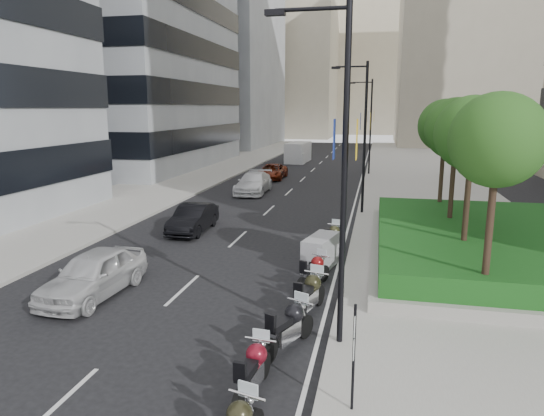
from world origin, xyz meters
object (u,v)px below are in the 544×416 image
(lamp_post_2, at_px, (369,122))
(motorcycle_6, at_px, (332,239))
(car_a, at_px, (94,274))
(car_d, at_px, (272,172))
(lamp_post_0, at_px, (339,161))
(delivery_van, at_px, (298,153))
(lamp_post_1, at_px, (362,130))
(car_b, at_px, (193,218))
(motorcycle_1, at_px, (253,371))
(motorcycle_4, at_px, (314,272))
(parking_sign, at_px, (354,352))
(car_c, at_px, (254,183))
(motorcycle_5, at_px, (321,252))
(motorcycle_3, at_px, (309,295))
(motorcycle_2, at_px, (289,327))

(lamp_post_2, distance_m, motorcycle_6, 26.67)
(car_a, relative_size, car_d, 0.95)
(lamp_post_0, xyz_separation_m, delivery_van, (-8.37, 44.72, -3.98))
(lamp_post_1, bearing_deg, car_a, -118.96)
(car_b, bearing_deg, motorcycle_1, -65.32)
(motorcycle_4, xyz_separation_m, car_a, (-7.28, -2.43, 0.21))
(parking_sign, xyz_separation_m, car_a, (-9.05, 4.83, -0.66))
(motorcycle_6, bearing_deg, car_c, 38.66)
(parking_sign, xyz_separation_m, motorcycle_4, (-1.76, 7.27, -0.87))
(motorcycle_5, bearing_deg, car_d, 29.84)
(car_c, bearing_deg, lamp_post_2, 54.22)
(parking_sign, relative_size, car_d, 0.51)
(parking_sign, bearing_deg, car_b, 122.90)
(motorcycle_3, xyz_separation_m, car_d, (-7.48, 28.62, 0.02))
(car_d, bearing_deg, motorcycle_4, -75.00)
(motorcycle_5, relative_size, car_b, 0.54)
(lamp_post_1, height_order, motorcycle_4, lamp_post_1)
(motorcycle_1, bearing_deg, motorcycle_6, 2.08)
(motorcycle_2, distance_m, car_c, 24.47)
(lamp_post_1, relative_size, delivery_van, 1.59)
(motorcycle_6, height_order, delivery_van, delivery_van)
(parking_sign, xyz_separation_m, car_c, (-8.84, 25.96, -0.68))
(car_a, distance_m, car_d, 28.65)
(motorcycle_3, relative_size, car_a, 0.52)
(motorcycle_1, xyz_separation_m, motorcycle_2, (0.40, 2.26, 0.04))
(motorcycle_5, relative_size, car_a, 0.50)
(car_a, bearing_deg, car_c, 92.67)
(lamp_post_2, height_order, motorcycle_1, lamp_post_2)
(lamp_post_0, bearing_deg, motorcycle_1, -119.61)
(lamp_post_2, relative_size, motorcycle_1, 3.94)
(lamp_post_0, bearing_deg, car_c, 109.63)
(motorcycle_1, bearing_deg, car_c, 19.99)
(motorcycle_5, bearing_deg, lamp_post_1, 6.94)
(lamp_post_1, height_order, motorcycle_1, lamp_post_1)
(lamp_post_2, relative_size, parking_sign, 3.60)
(parking_sign, xyz_separation_m, car_b, (-8.98, 13.89, -0.74))
(car_d, bearing_deg, motorcycle_5, -73.70)
(parking_sign, relative_size, motorcycle_5, 1.07)
(car_d, bearing_deg, lamp_post_1, -58.60)
(lamp_post_1, height_order, motorcycle_6, lamp_post_1)
(motorcycle_2, height_order, delivery_van, delivery_van)
(motorcycle_3, distance_m, delivery_van, 43.50)
(motorcycle_3, relative_size, motorcycle_6, 1.03)
(car_b, xyz_separation_m, delivery_van, (-0.05, 33.83, 0.37))
(car_c, distance_m, car_d, 7.53)
(motorcycle_2, bearing_deg, car_b, 55.49)
(motorcycle_2, height_order, car_b, car_b)
(parking_sign, xyz_separation_m, delivery_van, (-9.03, 47.72, -0.37))
(lamp_post_0, height_order, motorcycle_4, lamp_post_0)
(car_a, relative_size, car_c, 0.87)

